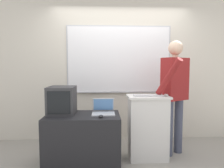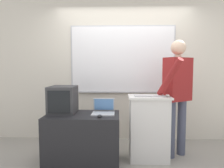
% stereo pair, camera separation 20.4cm
% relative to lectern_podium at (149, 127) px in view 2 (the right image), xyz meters
% --- Properties ---
extents(back_wall, '(6.40, 0.17, 2.80)m').
position_rel_lectern_podium_xyz_m(back_wall, '(-0.35, 0.90, 0.93)').
color(back_wall, beige).
rests_on(back_wall, ground_plane).
extents(lectern_podium, '(0.61, 0.44, 0.95)m').
position_rel_lectern_podium_xyz_m(lectern_podium, '(0.00, 0.00, 0.00)').
color(lectern_podium, silver).
rests_on(lectern_podium, ground_plane).
extents(side_desk, '(1.02, 0.60, 0.72)m').
position_rel_lectern_podium_xyz_m(side_desk, '(-0.95, -0.19, -0.12)').
color(side_desk, black).
rests_on(side_desk, ground_plane).
extents(person_presenter, '(0.59, 0.72, 1.78)m').
position_rel_lectern_podium_xyz_m(person_presenter, '(0.44, 0.11, 0.56)').
color(person_presenter, '#474C60').
rests_on(person_presenter, ground_plane).
extents(laptop, '(0.32, 0.30, 0.21)m').
position_rel_lectern_podium_xyz_m(laptop, '(-0.66, -0.11, 0.29)').
color(laptop, '#B7BABF').
rests_on(laptop, side_desk).
extents(wireless_keyboard, '(0.43, 0.14, 0.02)m').
position_rel_lectern_podium_xyz_m(wireless_keyboard, '(-0.00, -0.05, 0.48)').
color(wireless_keyboard, silver).
rests_on(wireless_keyboard, lectern_podium).
extents(computer_mouse_by_laptop, '(0.06, 0.10, 0.03)m').
position_rel_lectern_podium_xyz_m(computer_mouse_by_laptop, '(-0.70, -0.36, 0.26)').
color(computer_mouse_by_laptop, black).
rests_on(computer_mouse_by_laptop, side_desk).
extents(computer_mouse_by_keyboard, '(0.06, 0.10, 0.03)m').
position_rel_lectern_podium_xyz_m(computer_mouse_by_keyboard, '(0.25, -0.07, 0.49)').
color(computer_mouse_by_keyboard, silver).
rests_on(computer_mouse_by_keyboard, lectern_podium).
extents(crt_monitor, '(0.37, 0.41, 0.39)m').
position_rel_lectern_podium_xyz_m(crt_monitor, '(-1.25, -0.11, 0.43)').
color(crt_monitor, '#333335').
rests_on(crt_monitor, side_desk).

